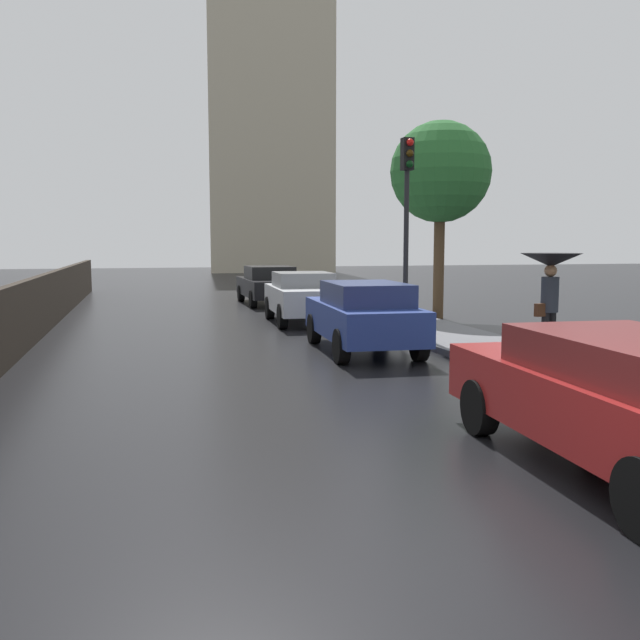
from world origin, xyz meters
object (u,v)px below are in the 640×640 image
(car_silver_behind_camera, at_px, (304,296))
(pedestrian_with_umbrella_far, at_px, (550,272))
(street_tree_far, at_px, (440,173))
(car_blue_mid_road, at_px, (363,315))
(traffic_light, at_px, (407,199))
(car_red_far_lane, at_px, (625,398))
(car_black_near_kerb, at_px, (269,284))

(car_silver_behind_camera, xyz_separation_m, pedestrian_with_umbrella_far, (2.90, -7.75, 0.97))
(pedestrian_with_umbrella_far, height_order, street_tree_far, street_tree_far)
(pedestrian_with_umbrella_far, bearing_deg, street_tree_far, 66.09)
(car_silver_behind_camera, distance_m, pedestrian_with_umbrella_far, 8.34)
(car_blue_mid_road, height_order, traffic_light, traffic_light)
(car_red_far_lane, relative_size, street_tree_far, 0.80)
(car_red_far_lane, xyz_separation_m, street_tree_far, (3.99, 13.54, 3.56))
(pedestrian_with_umbrella_far, distance_m, traffic_light, 4.71)
(car_blue_mid_road, relative_size, street_tree_far, 0.72)
(car_red_far_lane, bearing_deg, traffic_light, 83.95)
(car_black_near_kerb, distance_m, street_tree_far, 8.11)
(car_blue_mid_road, relative_size, traffic_light, 0.92)
(street_tree_far, bearing_deg, car_red_far_lane, -106.42)
(car_blue_mid_road, bearing_deg, traffic_light, 52.22)
(car_blue_mid_road, distance_m, street_tree_far, 7.85)
(car_red_far_lane, height_order, street_tree_far, street_tree_far)
(car_red_far_lane, bearing_deg, street_tree_far, 76.31)
(pedestrian_with_umbrella_far, bearing_deg, car_silver_behind_camera, 95.85)
(car_silver_behind_camera, height_order, street_tree_far, street_tree_far)
(pedestrian_with_umbrella_far, bearing_deg, car_black_near_kerb, 86.64)
(car_silver_behind_camera, relative_size, street_tree_far, 0.67)
(street_tree_far, bearing_deg, pedestrian_with_umbrella_far, -99.23)
(street_tree_far, bearing_deg, car_silver_behind_camera, -177.53)
(car_blue_mid_road, bearing_deg, street_tree_far, 56.39)
(car_blue_mid_road, bearing_deg, car_black_near_kerb, 92.44)
(car_blue_mid_road, xyz_separation_m, car_silver_behind_camera, (-0.03, 5.46, -0.02))
(car_black_near_kerb, xyz_separation_m, car_blue_mid_road, (-0.08, -11.66, 0.05))
(traffic_light, bearing_deg, pedestrian_with_umbrella_far, -74.65)
(car_silver_behind_camera, relative_size, car_red_far_lane, 0.83)
(car_red_far_lane, height_order, traffic_light, traffic_light)
(traffic_light, bearing_deg, car_black_near_kerb, 99.50)
(car_red_far_lane, bearing_deg, car_black_near_kerb, 93.00)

